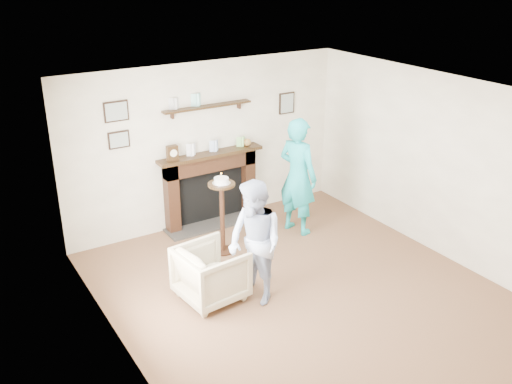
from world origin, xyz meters
TOP-DOWN VIEW (x-y plane):
  - ground at (0.00, 0.00)m, footprint 5.00×5.00m
  - room_shell at (-0.00, 0.69)m, footprint 4.54×5.02m
  - armchair at (-1.01, 0.47)m, footprint 0.82×0.81m
  - man at (-0.56, 0.19)m, footprint 0.66×0.80m
  - woman at (0.95, 1.44)m, footprint 0.59×0.74m
  - pedestal_table at (-0.32, 1.44)m, footprint 0.37×0.37m

SIDE VIEW (x-z plane):
  - ground at x=0.00m, z-range 0.00..0.00m
  - armchair at x=-1.01m, z-range -0.34..0.34m
  - man at x=-0.56m, z-range -0.76..0.76m
  - woman at x=0.95m, z-range -0.89..0.89m
  - pedestal_table at x=-0.32m, z-range 0.14..1.33m
  - room_shell at x=0.00m, z-range 0.36..2.88m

